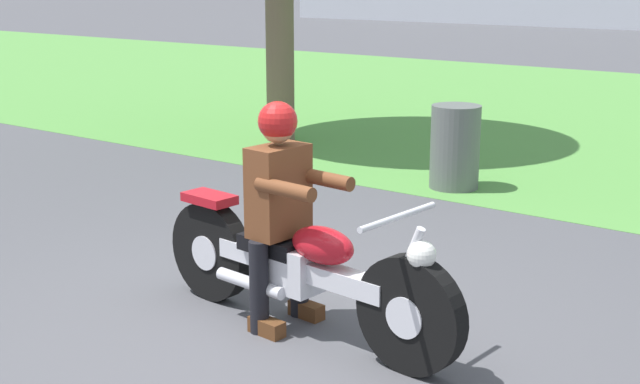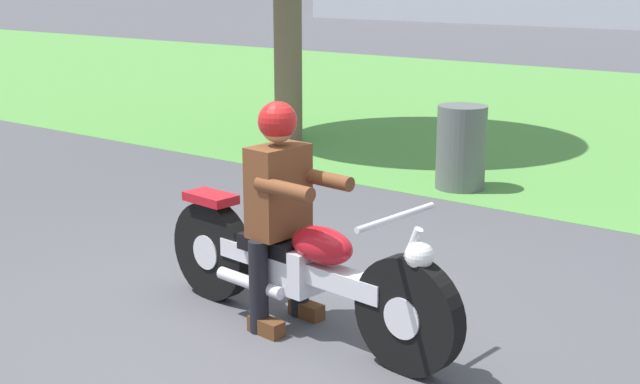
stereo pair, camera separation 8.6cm
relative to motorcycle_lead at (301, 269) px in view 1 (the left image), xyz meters
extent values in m
plane|color=#4C4C51|center=(-0.18, -0.29, -0.41)|extent=(120.00, 120.00, 0.00)
cylinder|color=black|center=(0.81, -0.07, -0.07)|extent=(0.68, 0.18, 0.68)
cylinder|color=silver|center=(0.81, -0.07, -0.07)|extent=(0.25, 0.16, 0.24)
cylinder|color=black|center=(-0.83, 0.08, -0.07)|extent=(0.68, 0.18, 0.68)
cylinder|color=silver|center=(-0.83, 0.08, -0.07)|extent=(0.25, 0.16, 0.24)
cube|color=silver|center=(-0.01, 0.00, 0.01)|extent=(1.33, 0.26, 0.12)
cube|color=silver|center=(-0.06, 0.01, -0.01)|extent=(0.34, 0.27, 0.28)
ellipsoid|color=#B2141E|center=(0.17, -0.01, 0.19)|extent=(0.46, 0.28, 0.22)
cube|color=black|center=(-0.23, 0.02, 0.11)|extent=(0.46, 0.28, 0.10)
cube|color=#B2141E|center=(-0.83, 0.08, 0.30)|extent=(0.38, 0.23, 0.06)
cylinder|color=silver|center=(0.77, -0.07, 0.18)|extent=(0.26, 0.07, 0.53)
cylinder|color=silver|center=(0.72, -0.06, 0.47)|extent=(0.10, 0.66, 0.04)
sphere|color=white|center=(0.87, -0.08, 0.29)|extent=(0.16, 0.16, 0.16)
cylinder|color=silver|center=(-0.32, -0.11, -0.13)|extent=(0.56, 0.13, 0.08)
cylinder|color=black|center=(-0.17, 0.20, -0.11)|extent=(0.12, 0.12, 0.59)
cube|color=#593319|center=(-0.11, 0.19, -0.36)|extent=(0.25, 0.12, 0.10)
cylinder|color=black|center=(-0.20, -0.16, -0.11)|extent=(0.12, 0.12, 0.59)
cube|color=#593319|center=(-0.14, -0.17, -0.36)|extent=(0.25, 0.12, 0.10)
cube|color=brown|center=(-0.19, 0.02, 0.46)|extent=(0.25, 0.40, 0.56)
cylinder|color=brown|center=(0.05, 0.17, 0.54)|extent=(0.43, 0.13, 0.09)
cylinder|color=brown|center=(0.02, -0.17, 0.54)|extent=(0.43, 0.13, 0.09)
sphere|color=tan|center=(-0.19, 0.02, 0.86)|extent=(0.20, 0.20, 0.20)
sphere|color=#B21919|center=(-0.19, 0.02, 0.89)|extent=(0.24, 0.24, 0.24)
cylinder|color=brown|center=(-3.98, 4.73, 0.97)|extent=(0.37, 0.37, 2.75)
cylinder|color=#595E5B|center=(-0.93, 3.79, 0.02)|extent=(0.50, 0.50, 0.86)
camera|label=1|loc=(2.97, -3.84, 1.75)|focal=47.44mm
camera|label=2|loc=(3.04, -3.79, 1.75)|focal=47.44mm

